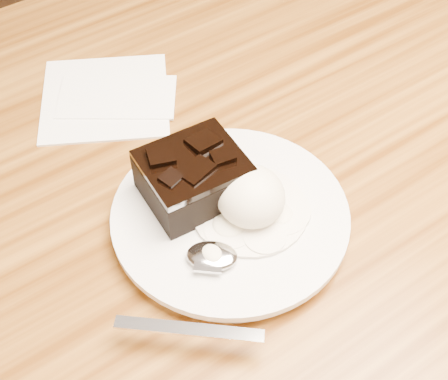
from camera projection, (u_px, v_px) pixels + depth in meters
dining_table at (258, 326)px, 0.96m from camera, size 1.20×0.80×0.75m
plate at (230, 218)px, 0.60m from camera, size 0.22×0.22×0.02m
brownie at (193, 180)px, 0.60m from camera, size 0.09×0.08×0.04m
ice_cream_scoop at (250, 196)px, 0.58m from camera, size 0.06×0.07×0.05m
melt_puddle at (250, 210)px, 0.60m from camera, size 0.11×0.11×0.00m
spoon at (212, 257)px, 0.56m from camera, size 0.15×0.14×0.01m
napkin at (105, 97)px, 0.72m from camera, size 0.19×0.19×0.01m
crumb_a at (196, 210)px, 0.60m from camera, size 0.01×0.01×0.00m
crumb_b at (301, 226)px, 0.59m from camera, size 0.01×0.01×0.00m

